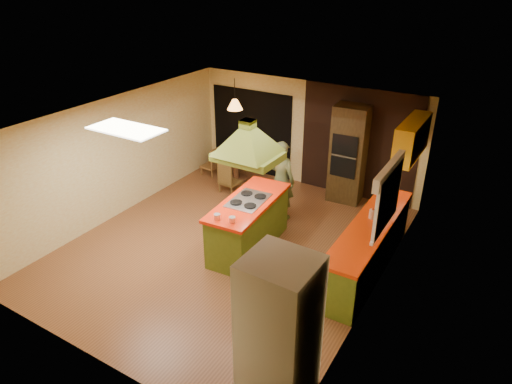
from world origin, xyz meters
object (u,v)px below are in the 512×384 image
Objects in this scene: refrigerator at (279,330)px; canister_large at (379,204)px; kitchen_island at (249,224)px; man at (281,180)px; wall_oven at (348,154)px; dining_table at (236,160)px.

refrigerator is 3.59m from canister_large.
kitchen_island is 1.21× the size of man.
wall_oven is at bearing 69.66° from kitchen_island.
refrigerator is 9.38× the size of canister_large.
dining_table is (-2.70, -0.37, -0.58)m from wall_oven.
kitchen_island is 9.83× the size of canister_large.
wall_oven is (0.88, 1.46, 0.25)m from man.
dining_table is (-1.81, 1.09, -0.33)m from man.
canister_large is (1.25, -1.78, -0.07)m from wall_oven.
kitchen_island is 2.99m from wall_oven.
dining_table is (-3.86, 4.99, -0.47)m from refrigerator.
wall_oven reaches higher than dining_table.
dining_table is at bearing 129.45° from refrigerator.
dining_table is 4.22m from canister_large.
refrigerator is (2.05, -3.91, 0.13)m from man.
canister_large is at bearing 174.55° from man.
dining_table is 4.66× the size of canister_large.
dining_table is at bearing 123.53° from kitchen_island.
canister_large is at bearing 90.44° from refrigerator.
kitchen_island is at bearing -110.31° from wall_oven.
canister_large is (2.08, 1.03, 0.52)m from kitchen_island.
kitchen_island is at bearing 129.75° from refrigerator.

